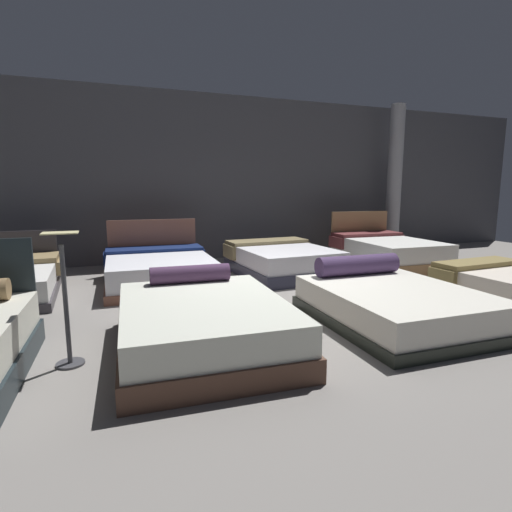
# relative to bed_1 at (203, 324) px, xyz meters

# --- Properties ---
(ground_plane) EXTENTS (18.00, 18.00, 0.02)m
(ground_plane) POSITION_rel_bed_1_xyz_m (1.06, 1.13, -0.25)
(ground_plane) COLOR gray
(showroom_back_wall) EXTENTS (18.00, 0.06, 3.50)m
(showroom_back_wall) POSITION_rel_bed_1_xyz_m (1.06, 4.96, 1.51)
(showroom_back_wall) COLOR #47474C
(showroom_back_wall) RESTS_ON ground_plane
(bed_1) EXTENTS (1.68, 2.11, 0.67)m
(bed_1) POSITION_rel_bed_1_xyz_m (0.00, 0.00, 0.00)
(bed_1) COLOR brown
(bed_1) RESTS_ON ground_plane
(bed_2) EXTENTS (1.71, 2.13, 0.66)m
(bed_2) POSITION_rel_bed_1_xyz_m (2.25, 0.00, -0.03)
(bed_2) COLOR black
(bed_2) RESTS_ON ground_plane
(bed_5) EXTENTS (1.74, 2.14, 0.97)m
(bed_5) POSITION_rel_bed_1_xyz_m (-0.03, 2.89, 0.00)
(bed_5) COLOR brown
(bed_5) RESTS_ON ground_plane
(bed_6) EXTENTS (1.67, 2.04, 0.55)m
(bed_6) POSITION_rel_bed_1_xyz_m (2.14, 2.84, 0.01)
(bed_6) COLOR #262738
(bed_6) RESTS_ON ground_plane
(bed_7) EXTENTS (1.61, 2.23, 1.03)m
(bed_7) POSITION_rel_bed_1_xyz_m (4.45, 2.88, 0.04)
(bed_7) COLOR #936D47
(bed_7) RESTS_ON ground_plane
(price_sign) EXTENTS (0.28, 0.24, 1.17)m
(price_sign) POSITION_rel_bed_1_xyz_m (-1.18, 0.05, 0.22)
(price_sign) COLOR #3F3F44
(price_sign) RESTS_ON ground_plane
(support_pillar) EXTENTS (0.34, 0.34, 3.50)m
(support_pillar) POSITION_rel_bed_1_xyz_m (5.85, 4.46, 1.51)
(support_pillar) COLOR #99999E
(support_pillar) RESTS_ON ground_plane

